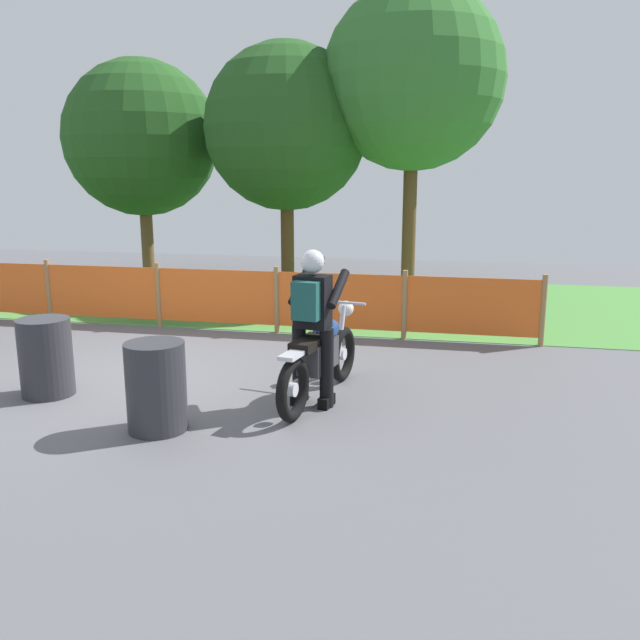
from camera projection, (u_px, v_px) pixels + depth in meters
name	position (u px, v px, depth m)	size (l,w,h in m)	color
ground	(141.00, 380.00, 8.14)	(24.00, 24.00, 0.02)	#5B5B60
grass_verge	(268.00, 298.00, 13.39)	(24.00, 5.68, 0.01)	#4C8C3D
barrier_fence	(216.00, 297.00, 10.56)	(10.00, 0.08, 1.05)	#997547
tree_leftmost	(142.00, 139.00, 14.92)	(3.45, 3.45, 4.94)	brown
tree_near_left	(286.00, 128.00, 13.66)	(3.39, 3.39, 5.06)	brown
tree_near_right	(413.00, 79.00, 13.03)	(3.58, 3.58, 6.06)	brown
motorcycle_lead	(320.00, 356.00, 7.33)	(0.71, 2.10, 1.00)	black
rider_lead	(312.00, 319.00, 7.02)	(0.62, 0.73, 1.69)	black
oil_drum	(156.00, 387.00, 6.44)	(0.58, 0.58, 0.88)	#2D2D33
spare_drum	(46.00, 357.00, 7.47)	(0.58, 0.58, 0.88)	#2D2D33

